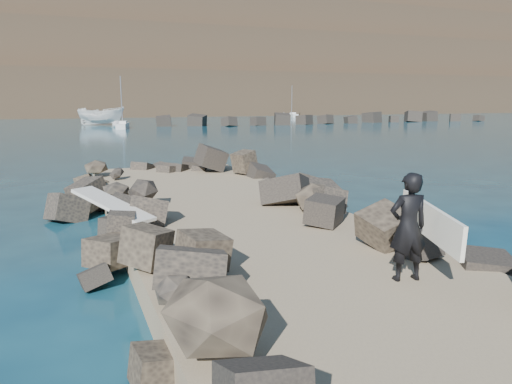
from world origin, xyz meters
The scene contains 11 objects.
ground centered at (0.00, 0.00, 0.00)m, with size 800.00×800.00×0.00m, color #0F384C.
jetty centered at (0.00, -2.00, 0.30)m, with size 6.00×26.00×0.60m, color #8C7759.
riprap_left centered at (-2.90, -1.50, 0.50)m, with size 2.60×22.00×1.00m, color black.
riprap_right centered at (2.90, -1.50, 0.50)m, with size 2.60×22.00×1.00m, color black.
breakwater_secondary centered at (35.00, 55.00, 0.60)m, with size 52.00×4.00×1.20m, color black.
headland centered at (10.00, 160.00, 16.00)m, with size 360.00×140.00×32.00m, color #2D4919.
surfboard_resting centered at (-3.10, 0.43, 1.04)m, with size 0.60×2.39×0.08m, color silver.
boat_imported centered at (1.08, 62.85, 1.29)m, with size 2.51×6.68×2.58m, color white.
surfer_with_board centered at (1.25, -4.99, 1.53)m, with size 1.14×2.23×1.84m.
sailboat_f centered at (40.07, 82.54, 0.35)m, with size 1.72×5.34×6.52m.
sailboat_b centered at (2.95, 53.28, 0.35)m, with size 2.26×5.43×6.58m.
Camera 1 is at (-4.08, -11.59, 3.62)m, focal length 35.00 mm.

